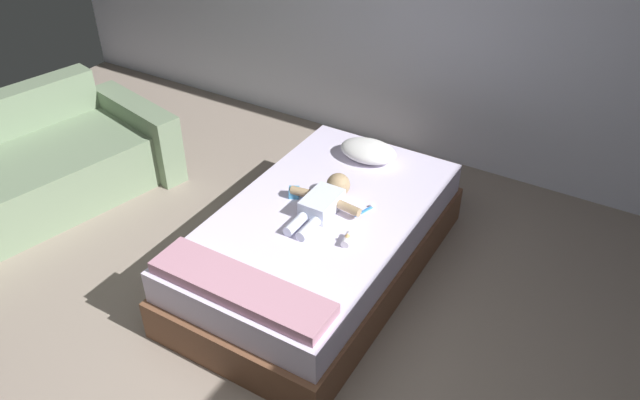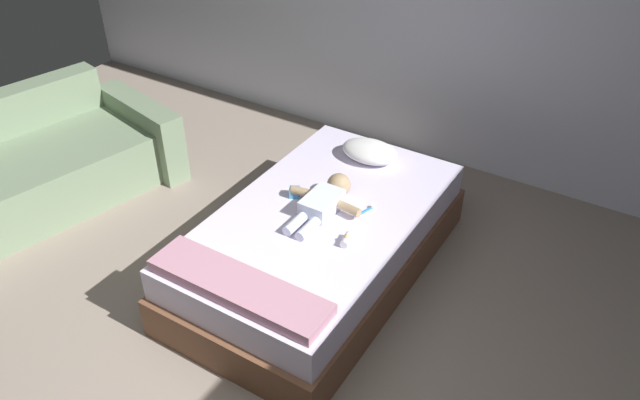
% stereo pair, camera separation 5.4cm
% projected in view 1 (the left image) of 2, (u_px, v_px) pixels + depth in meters
% --- Properties ---
extents(wall_behind_bed, '(8.00, 0.12, 2.63)m').
position_uv_depth(wall_behind_bed, '(458.00, 3.00, 4.63)').
color(wall_behind_bed, silver).
rests_on(wall_behind_bed, ground_plane).
extents(bed, '(1.18, 2.06, 0.49)m').
position_uv_depth(bed, '(320.00, 244.00, 4.03)').
color(bed, brown).
rests_on(bed, ground_plane).
extents(pillow, '(0.41, 0.29, 0.13)m').
position_uv_depth(pillow, '(368.00, 151.00, 4.38)').
color(pillow, white).
rests_on(pillow, bed).
extents(baby, '(0.50, 0.61, 0.15)m').
position_uv_depth(baby, '(325.00, 200.00, 3.90)').
color(baby, white).
rests_on(baby, bed).
extents(toothbrush, '(0.06, 0.16, 0.02)m').
position_uv_depth(toothbrush, '(365.00, 210.00, 3.90)').
color(toothbrush, '#3284E8').
rests_on(toothbrush, bed).
extents(couch, '(1.43, 2.12, 0.76)m').
position_uv_depth(couch, '(30.00, 171.00, 4.67)').
color(couch, gray).
rests_on(couch, ground_plane).
extents(blanket, '(1.06, 0.27, 0.07)m').
position_uv_depth(blanket, '(241.00, 287.00, 3.30)').
color(blanket, '#BB8297').
rests_on(blanket, bed).
extents(toy_block, '(0.09, 0.09, 0.06)m').
position_uv_depth(toy_block, '(294.00, 192.00, 4.02)').
color(toy_block, '#489CCD').
rests_on(toy_block, bed).
extents(baby_bottle, '(0.07, 0.12, 0.07)m').
position_uv_depth(baby_bottle, '(347.00, 239.00, 3.64)').
color(baby_bottle, white).
rests_on(baby_bottle, bed).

